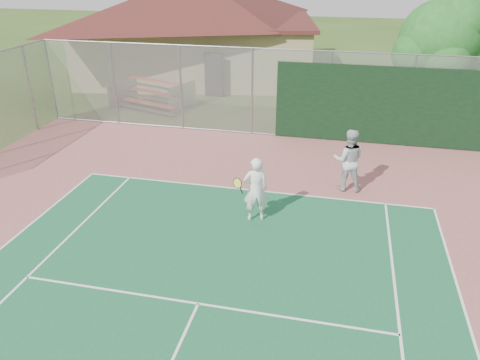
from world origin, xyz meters
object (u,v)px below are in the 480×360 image
Objects in this scene: tree at (441,43)px; clubhouse at (198,24)px; player_white_front at (255,190)px; player_grey_back at (348,161)px; bleachers at (152,95)px.

clubhouse is at bearing 151.29° from tree.
player_grey_back is at bearing -152.35° from player_white_front.
tree reaches higher than bleachers.
clubhouse is at bearing -85.60° from player_white_front.
clubhouse is 16.72m from player_grey_back.
tree is at bearing -138.95° from player_white_front.
tree reaches higher than player_grey_back.
player_white_front is at bearing -121.06° from tree.
clubhouse reaches higher than bleachers.
clubhouse is 8.38× the size of player_white_front.
player_white_front is at bearing -34.66° from bleachers.
bleachers is 11.68m from player_grey_back.
bleachers is 1.91× the size of player_grey_back.
tree is (12.43, -6.81, 0.41)m from clubhouse.
tree is at bearing -38.76° from clubhouse.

